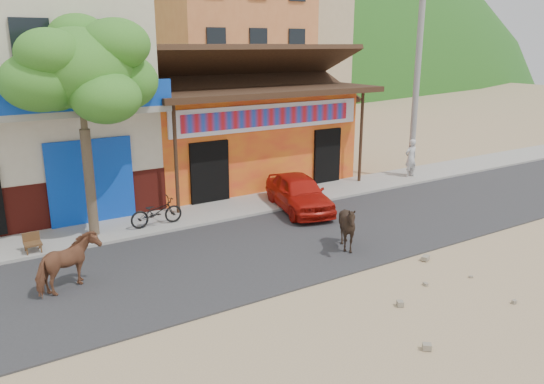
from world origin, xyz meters
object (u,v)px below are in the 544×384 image
at_px(cow_tan, 68,264).
at_px(pedestrian, 411,158).
at_px(utility_pole, 417,76).
at_px(red_car, 299,192).
at_px(scooter, 156,212).
at_px(cow_dark, 348,227).
at_px(cafe_chair_right, 32,235).
at_px(tree, 85,129).

height_order(cow_tan, pedestrian, pedestrian).
distance_m(utility_pole, cow_tan, 14.92).
bearing_deg(red_car, scooter, -176.20).
relative_size(cow_dark, red_car, 0.37).
xyz_separation_m(cow_tan, cafe_chair_right, (-0.36, 2.62, -0.09)).
distance_m(cow_dark, pedestrian, 8.54).
height_order(scooter, cafe_chair_right, cafe_chair_right).
height_order(red_car, scooter, red_car).
xyz_separation_m(utility_pole, scooter, (-11.03, -0.42, -3.58)).
xyz_separation_m(scooter, pedestrian, (10.83, 0.25, 0.35)).
bearing_deg(cafe_chair_right, cow_dark, -29.81).
xyz_separation_m(tree, red_car, (6.35, -1.04, -2.48)).
height_order(pedestrian, cafe_chair_right, pedestrian).
bearing_deg(red_car, tree, -175.37).
relative_size(red_car, scooter, 2.22).
relative_size(red_car, cafe_chair_right, 3.88).
height_order(utility_pole, cow_tan, utility_pole).
bearing_deg(cow_dark, cow_tan, -118.83).
distance_m(tree, scooter, 3.14).
xyz_separation_m(cow_tan, red_car, (7.67, 2.08, -0.02)).
xyz_separation_m(cow_tan, pedestrian, (13.92, 3.15, 0.22)).
distance_m(cow_dark, cafe_chair_right, 8.21).
bearing_deg(cafe_chair_right, tree, 16.64).
xyz_separation_m(scooter, cafe_chair_right, (-3.46, -0.28, 0.04)).
relative_size(utility_pole, red_car, 2.27).
xyz_separation_m(cow_tan, cow_dark, (6.75, -1.48, 0.03)).
bearing_deg(cow_tan, red_car, -102.81).
bearing_deg(scooter, utility_pole, -88.72).
relative_size(tree, cafe_chair_right, 6.62).
bearing_deg(tree, scooter, -7.12).
bearing_deg(utility_pole, scooter, -177.81).
xyz_separation_m(cow_dark, red_car, (0.92, 3.56, -0.05)).
bearing_deg(cow_tan, cafe_chair_right, -20.07).
relative_size(utility_pole, cow_dark, 6.14).
bearing_deg(tree, utility_pole, 0.90).
xyz_separation_m(utility_pole, pedestrian, (-0.20, -0.17, -3.24)).
bearing_deg(cafe_chair_right, utility_pole, 2.90).
height_order(tree, utility_pole, utility_pole).
bearing_deg(cow_dark, scooter, -156.59).
height_order(utility_pole, cow_dark, utility_pole).
xyz_separation_m(red_car, pedestrian, (6.25, 1.07, 0.24)).
bearing_deg(pedestrian, cafe_chair_right, 5.77).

